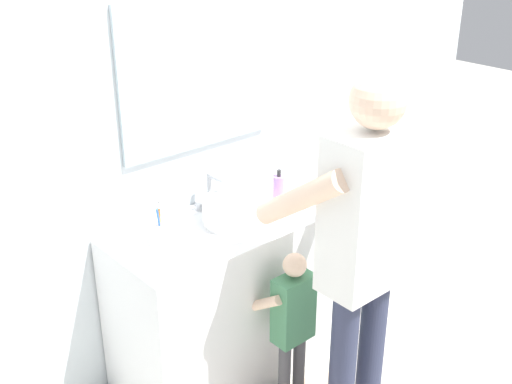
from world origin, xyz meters
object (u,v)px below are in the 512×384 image
object	(u,v)px
toothbrush_cup	(157,234)
adult_parent	(364,233)
child_toddler	(292,317)
soap_bottle	(279,188)

from	to	relation	value
toothbrush_cup	adult_parent	xyz separation A→B (m)	(0.54, -0.72, 0.11)
child_toddler	adult_parent	size ratio (longest dim) A/B	0.50
child_toddler	soap_bottle	bearing A→B (deg)	54.38
child_toddler	toothbrush_cup	bearing A→B (deg)	133.15
toothbrush_cup	adult_parent	distance (m)	0.90
soap_bottle	child_toddler	distance (m)	0.67
toothbrush_cup	child_toddler	size ratio (longest dim) A/B	0.25
toothbrush_cup	child_toddler	xyz separation A→B (m)	(0.41, -0.44, -0.40)
child_toddler	adult_parent	xyz separation A→B (m)	(0.12, -0.28, 0.51)
soap_bottle	adult_parent	xyz separation A→B (m)	(-0.19, -0.71, 0.09)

